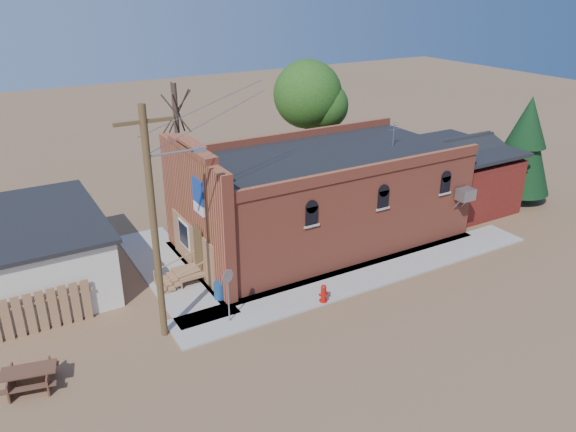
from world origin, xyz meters
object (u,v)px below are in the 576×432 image
stop_sign (228,281)px  picnic_table (30,376)px  brick_bar (318,198)px  fire_hydrant (324,293)px  utility_pole (155,222)px  trash_barrel (220,290)px

stop_sign → picnic_table: size_ratio=1.18×
brick_bar → stop_sign: size_ratio=6.94×
stop_sign → picnic_table: stop_sign is taller
fire_hydrant → picnic_table: (-11.51, 0.50, 0.00)m
fire_hydrant → stop_sign: (-4.08, 0.67, 1.42)m
brick_bar → utility_pole: size_ratio=1.82×
trash_barrel → brick_bar: bearing=23.5°
trash_barrel → utility_pole: bearing=-156.0°
fire_hydrant → trash_barrel: size_ratio=1.06×
brick_bar → trash_barrel: brick_bar is taller
brick_bar → picnic_table: bearing=-161.3°
brick_bar → fire_hydrant: size_ratio=20.53×
trash_barrel → fire_hydrant: bearing=-33.7°
utility_pole → trash_barrel: bearing=24.0°
stop_sign → picnic_table: 7.57m
fire_hydrant → stop_sign: bearing=-170.3°
stop_sign → trash_barrel: (0.38, 1.80, -1.44)m
brick_bar → fire_hydrant: 6.65m
picnic_table → stop_sign: bearing=14.4°
trash_barrel → picnic_table: 8.06m
trash_barrel → picnic_table: (-7.81, -1.97, 0.02)m
fire_hydrant → trash_barrel: 4.45m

